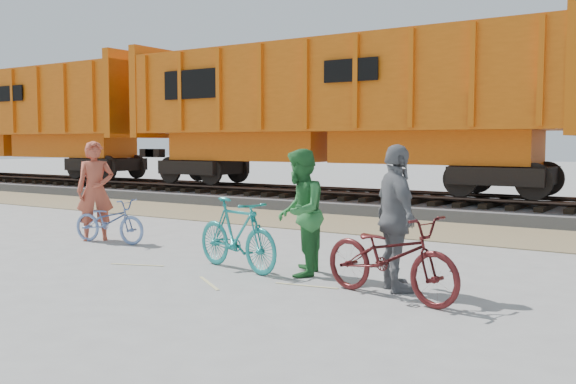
% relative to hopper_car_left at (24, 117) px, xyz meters
% --- Properties ---
extents(ground, '(120.00, 120.00, 0.00)m').
position_rel_hopper_car_left_xyz_m(ground, '(17.93, -9.00, -3.01)').
color(ground, '#9E9E99').
rests_on(ground, ground).
extents(gravel_strip, '(120.00, 3.00, 0.02)m').
position_rel_hopper_car_left_xyz_m(gravel_strip, '(17.93, -3.50, -3.00)').
color(gravel_strip, '#8E7F58').
rests_on(gravel_strip, ground).
extents(ballast_bed, '(120.00, 4.00, 0.30)m').
position_rel_hopper_car_left_xyz_m(ballast_bed, '(17.93, 0.00, -2.86)').
color(ballast_bed, slate).
rests_on(ballast_bed, ground).
extents(track, '(120.00, 2.60, 0.24)m').
position_rel_hopper_car_left_xyz_m(track, '(17.93, 0.00, -2.53)').
color(track, black).
rests_on(track, ballast_bed).
extents(hopper_car_left, '(14.00, 3.13, 4.65)m').
position_rel_hopper_car_left_xyz_m(hopper_car_left, '(0.00, 0.00, 0.00)').
color(hopper_car_left, black).
rests_on(hopper_car_left, track).
extents(hopper_car_center, '(14.00, 3.13, 4.65)m').
position_rel_hopper_car_left_xyz_m(hopper_car_center, '(15.00, 0.00, 0.00)').
color(hopper_car_center, black).
rests_on(hopper_car_center, track).
extents(bicycle_blue, '(1.69, 0.79, 0.85)m').
position_rel_hopper_car_left_xyz_m(bicycle_blue, '(14.83, -8.50, -2.58)').
color(bicycle_blue, '#6F8CC7').
rests_on(bicycle_blue, ground).
extents(bicycle_teal, '(1.89, 0.95, 1.09)m').
position_rel_hopper_car_left_xyz_m(bicycle_teal, '(18.49, -9.25, -2.46)').
color(bicycle_teal, teal).
rests_on(bicycle_teal, ground).
extents(bicycle_maroon, '(2.12, 1.17, 1.06)m').
position_rel_hopper_car_left_xyz_m(bicycle_maroon, '(21.16, -9.62, -2.48)').
color(bicycle_maroon, '#4B1516').
rests_on(bicycle_maroon, ground).
extents(person_solo, '(0.82, 0.85, 1.96)m').
position_rel_hopper_car_left_xyz_m(person_solo, '(14.33, -8.40, -2.03)').
color(person_solo, '#B14C35').
rests_on(person_solo, ground).
extents(person_man, '(0.98, 1.09, 1.84)m').
position_rel_hopper_car_left_xyz_m(person_man, '(19.49, -9.05, -2.09)').
color(person_man, '#2E7A39').
rests_on(person_man, ground).
extents(person_woman, '(1.11, 1.13, 1.91)m').
position_rel_hopper_car_left_xyz_m(person_woman, '(21.06, -9.22, -2.05)').
color(person_woman, slate).
rests_on(person_woman, ground).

